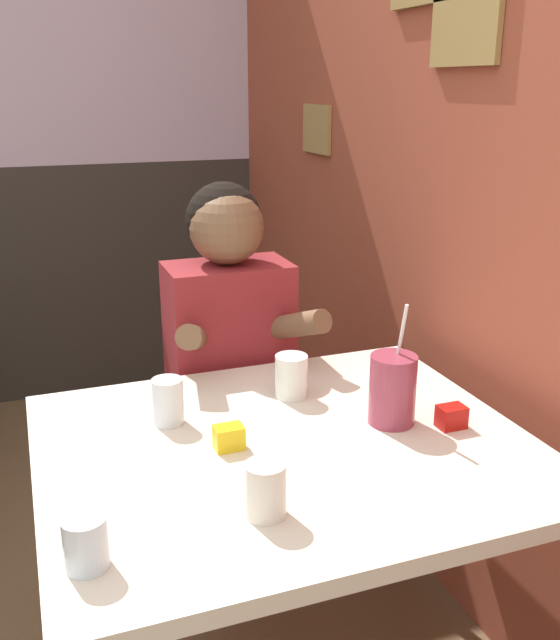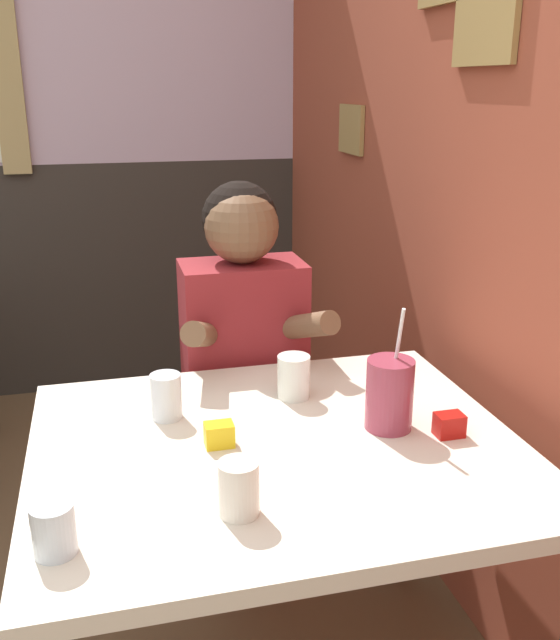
# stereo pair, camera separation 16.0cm
# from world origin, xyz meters

# --- Properties ---
(brick_wall_right) EXTENTS (0.08, 4.38, 2.70)m
(brick_wall_right) POSITION_xyz_m (1.25, 1.19, 1.35)
(brick_wall_right) COLOR brown
(brick_wall_right) RESTS_ON ground_plane
(back_wall) EXTENTS (5.45, 0.09, 2.70)m
(back_wall) POSITION_xyz_m (-0.02, 2.41, 1.36)
(back_wall) COLOR silver
(back_wall) RESTS_ON ground_plane
(main_table) EXTENTS (1.02, 0.87, 0.73)m
(main_table) POSITION_xyz_m (0.62, 0.26, 0.66)
(main_table) COLOR beige
(main_table) RESTS_ON ground_plane
(person_seated) EXTENTS (0.42, 0.41, 1.20)m
(person_seated) POSITION_xyz_m (0.66, 0.83, 0.63)
(person_seated) COLOR maroon
(person_seated) RESTS_ON ground_plane
(cocktail_pitcher) EXTENTS (0.10, 0.10, 0.28)m
(cocktail_pitcher) POSITION_xyz_m (0.87, 0.27, 0.81)
(cocktail_pitcher) COLOR #99384C
(cocktail_pitcher) RESTS_ON main_table
(glass_near_pitcher) EXTENTS (0.07, 0.07, 0.10)m
(glass_near_pitcher) POSITION_xyz_m (0.40, 0.44, 0.78)
(glass_near_pitcher) COLOR silver
(glass_near_pitcher) RESTS_ON main_table
(glass_center) EXTENTS (0.08, 0.08, 0.10)m
(glass_center) POSITION_xyz_m (0.71, 0.48, 0.78)
(glass_center) COLOR silver
(glass_center) RESTS_ON main_table
(glass_far_side) EXTENTS (0.07, 0.07, 0.10)m
(glass_far_side) POSITION_xyz_m (0.49, 0.03, 0.78)
(glass_far_side) COLOR silver
(glass_far_side) RESTS_ON main_table
(glass_by_brick) EXTENTS (0.07, 0.07, 0.09)m
(glass_by_brick) POSITION_xyz_m (0.18, -0.01, 0.77)
(glass_by_brick) COLOR silver
(glass_by_brick) RESTS_ON main_table
(condiment_ketchup) EXTENTS (0.06, 0.04, 0.05)m
(condiment_ketchup) POSITION_xyz_m (0.98, 0.20, 0.75)
(condiment_ketchup) COLOR #B7140F
(condiment_ketchup) RESTS_ON main_table
(condiment_mustard) EXTENTS (0.06, 0.04, 0.05)m
(condiment_mustard) POSITION_xyz_m (0.50, 0.28, 0.75)
(condiment_mustard) COLOR yellow
(condiment_mustard) RESTS_ON main_table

